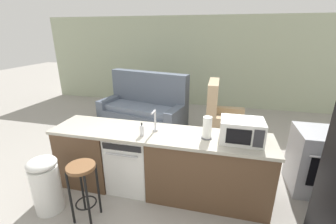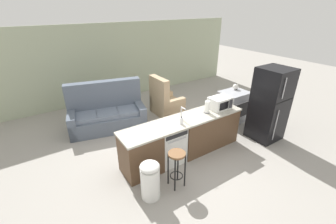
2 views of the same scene
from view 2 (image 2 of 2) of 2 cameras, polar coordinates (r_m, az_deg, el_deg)
ground_plane at (r=5.24m, az=2.53°, el=-11.07°), size 24.00×24.00×0.00m
wall_back at (r=8.28m, az=-13.12°, el=12.28°), size 10.00×0.06×2.60m
kitchen_counter at (r=5.12m, az=4.80°, el=-6.40°), size 2.94×0.66×0.90m
dishwasher at (r=4.88m, az=0.22°, el=-8.10°), size 0.58×0.61×0.84m
stove_range at (r=6.79m, az=16.14°, el=1.37°), size 0.76×0.68×0.90m
refrigerator at (r=6.03m, az=24.40°, el=1.71°), size 0.72×0.73×1.83m
microwave at (r=5.42m, az=13.02°, el=2.27°), size 0.50×0.37×0.28m
sink_faucet at (r=4.77m, az=3.47°, el=-0.52°), size 0.07×0.18×0.30m
paper_towel_roll at (r=5.14m, az=9.91°, el=1.24°), size 0.14×0.14×0.28m
soap_bottle at (r=4.61m, az=3.45°, el=-2.30°), size 0.06×0.06×0.18m
kettle at (r=6.80m, az=16.82°, el=6.17°), size 0.21×0.17×0.19m
bar_stool at (r=4.20m, az=2.21°, el=-12.62°), size 0.32×0.32×0.74m
trash_bin at (r=4.09m, az=-4.54°, el=-16.83°), size 0.35×0.35×0.74m
couch at (r=6.44m, az=-15.22°, el=-0.43°), size 2.15×1.33×1.27m
armchair at (r=7.00m, az=-0.82°, el=2.29°), size 0.81×0.86×1.20m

